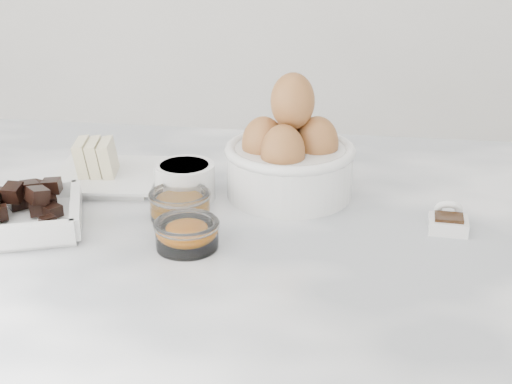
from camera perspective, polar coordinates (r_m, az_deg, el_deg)
marble_slab at (r=0.91m, az=-1.53°, el=-4.16°), size 1.20×0.80×0.04m
chocolate_dish at (r=0.94m, az=-19.47°, el=-1.67°), size 0.22×0.20×0.05m
butter_plate at (r=1.06m, az=-12.00°, el=1.83°), size 0.16×0.16×0.06m
sugar_ramekin at (r=0.98m, az=-5.71°, el=0.98°), size 0.08×0.08×0.05m
egg_bowl at (r=0.98m, az=2.72°, el=2.86°), size 0.18×0.18×0.17m
honey_bowl at (r=0.93m, az=-6.11°, el=-0.96°), size 0.08×0.08×0.04m
zest_bowl at (r=0.85m, az=-5.55°, el=-3.28°), size 0.08×0.08×0.03m
vanilla_spoon at (r=0.92m, az=15.13°, el=-2.20°), size 0.05×0.06×0.04m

